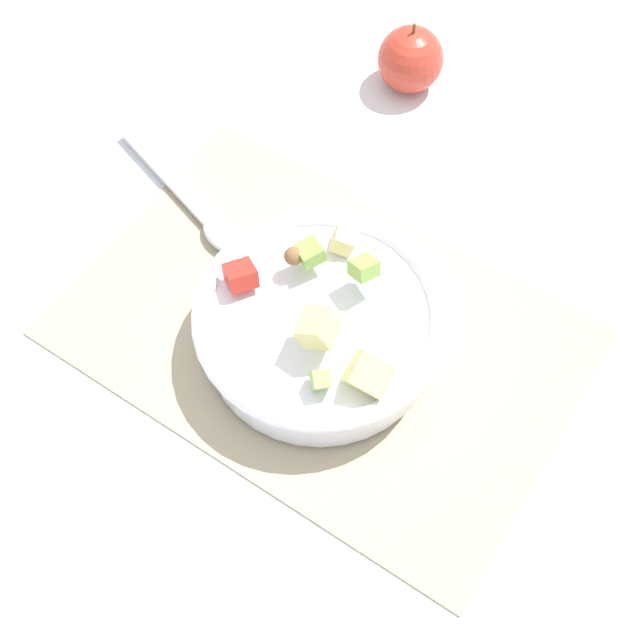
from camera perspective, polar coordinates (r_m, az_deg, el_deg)
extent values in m
plane|color=silver|center=(0.87, 0.16, -0.86)|extent=(2.40, 2.40, 0.00)
cube|color=tan|center=(0.87, 0.16, -0.76)|extent=(0.49, 0.33, 0.01)
cylinder|color=white|center=(0.84, 0.00, -0.55)|extent=(0.22, 0.22, 0.05)
torus|color=white|center=(0.81, 0.00, 0.38)|extent=(0.24, 0.24, 0.02)
cube|color=#8CB74C|center=(0.80, 2.87, 3.40)|extent=(0.03, 0.03, 0.03)
cube|color=#E5D684|center=(0.85, 1.55, 5.20)|extent=(0.03, 0.03, 0.03)
sphere|color=brown|center=(0.82, -1.73, 4.18)|extent=(0.03, 0.02, 0.02)
cube|color=#E5D684|center=(0.77, -0.16, -0.49)|extent=(0.04, 0.04, 0.04)
cube|color=#E5D684|center=(0.77, 3.18, -3.56)|extent=(0.04, 0.04, 0.05)
cube|color=red|center=(0.82, -5.18, 2.90)|extent=(0.04, 0.04, 0.03)
cube|color=#8CB74C|center=(0.82, -0.66, 4.42)|extent=(0.03, 0.03, 0.02)
cube|color=#93C160|center=(0.76, 0.05, -3.90)|extent=(0.03, 0.03, 0.03)
ellipsoid|color=#B7B7BC|center=(0.93, -6.27, 5.58)|extent=(0.06, 0.05, 0.01)
cube|color=#B7B7BC|center=(0.99, -9.81, 9.23)|extent=(0.17, 0.07, 0.01)
sphere|color=#BC3828|center=(1.06, 5.90, 16.52)|extent=(0.08, 0.08, 0.08)
cylinder|color=brown|center=(1.03, 6.13, 18.33)|extent=(0.00, 0.00, 0.01)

